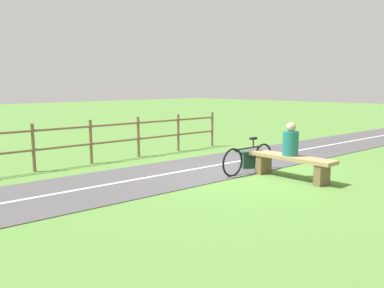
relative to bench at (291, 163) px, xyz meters
The scene contains 8 objects.
ground_plane 1.21m from the bench, 22.93° to the left, with size 80.00×80.00×0.00m, color #548438.
paved_path 5.14m from the bench, 60.26° to the left, with size 2.57×36.00×0.02m, color #4C494C.
path_centre_line 5.14m from the bench, 60.26° to the left, with size 0.10×32.00×0.00m, color silver.
bench is the anchor object (origin of this frame).
person_seated 0.47m from the bench, ahead, with size 0.37×0.37×0.74m.
bicycle 1.04m from the bench, 11.15° to the left, with size 0.17×1.75×0.84m.
backpack 1.35m from the bench, ahead, with size 0.33×0.35×0.43m.
fence_roadside 5.58m from the bench, 31.20° to the left, with size 0.76×10.63×1.16m.
Camera 1 is at (-5.50, 7.28, 2.06)m, focal length 37.23 mm.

